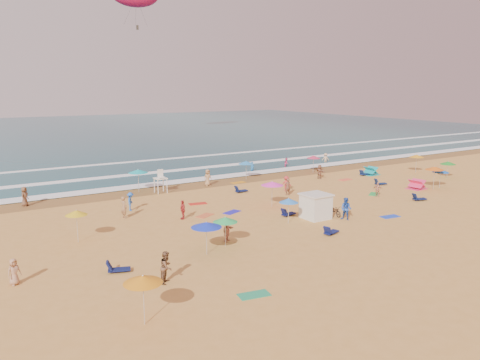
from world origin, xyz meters
TOP-DOWN VIEW (x-y plane):
  - ground at (0.00, 0.00)m, footprint 220.00×220.00m
  - ocean at (0.00, 84.00)m, footprint 220.00×140.00m
  - wet_sand at (0.00, 12.50)m, footprint 220.00×220.00m
  - surf_foam at (0.00, 21.32)m, footprint 200.00×18.70m
  - cabana at (1.44, -5.02)m, footprint 2.00×2.00m
  - cabana_roof at (1.44, -5.02)m, footprint 2.20×2.20m
  - bicycle at (3.34, -5.32)m, footprint 0.83×1.77m
  - lifeguard_stand at (-5.88, 10.94)m, footprint 1.20×1.20m
  - beach_umbrellas at (2.17, 0.34)m, footprint 62.27×29.02m
  - loungers at (6.48, -2.97)m, footprint 37.31×20.30m
  - towels at (1.01, -2.46)m, footprint 49.21×26.91m
  - popup_tents at (19.60, 2.35)m, footprint 4.15×10.20m
  - beachgoers at (-0.47, 3.78)m, footprint 45.13×28.61m

SIDE VIEW (x-z plane):
  - ground at x=0.00m, z-range 0.00..0.00m
  - ocean at x=0.00m, z-range -0.09..0.09m
  - wet_sand at x=0.00m, z-range 0.01..0.01m
  - towels at x=1.01m, z-range 0.00..0.03m
  - surf_foam at x=0.00m, z-range 0.08..0.12m
  - loungers at x=6.48m, z-range 0.00..0.34m
  - bicycle at x=3.34m, z-range 0.00..0.89m
  - popup_tents at x=19.60m, z-range 0.00..1.20m
  - beachgoers at x=-0.47m, z-range -0.26..1.89m
  - cabana at x=1.44m, z-range 0.00..2.00m
  - lifeguard_stand at x=-5.88m, z-range 0.00..2.10m
  - cabana_roof at x=1.44m, z-range 2.00..2.12m
  - beach_umbrellas at x=2.17m, z-range 1.69..2.49m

